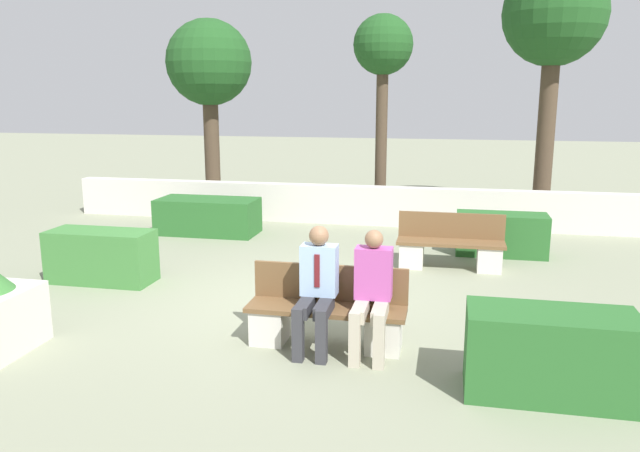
{
  "coord_description": "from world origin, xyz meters",
  "views": [
    {
      "loc": [
        1.88,
        -7.54,
        2.66
      ],
      "look_at": [
        0.2,
        0.5,
        0.9
      ],
      "focal_mm": 35.0,
      "sensor_mm": 36.0,
      "label": 1
    }
  ],
  "objects_px": {
    "tree_leftmost": "(209,66)",
    "tree_center_right": "(554,20)",
    "bench_front": "(327,317)",
    "person_seated_woman": "(372,289)",
    "tree_center_left": "(383,54)",
    "person_seated_man": "(317,284)",
    "bench_left_side": "(450,249)"
  },
  "relations": [
    {
      "from": "tree_center_right",
      "to": "tree_leftmost",
      "type": "bearing_deg",
      "value": 178.54
    },
    {
      "from": "bench_front",
      "to": "person_seated_woman",
      "type": "xyz_separation_m",
      "value": [
        0.5,
        -0.14,
        0.39
      ]
    },
    {
      "from": "bench_left_side",
      "to": "tree_center_left",
      "type": "height_order",
      "value": "tree_center_left"
    },
    {
      "from": "person_seated_woman",
      "to": "tree_center_left",
      "type": "bearing_deg",
      "value": 95.78
    },
    {
      "from": "tree_leftmost",
      "to": "person_seated_woman",
      "type": "bearing_deg",
      "value": -59.21
    },
    {
      "from": "bench_front",
      "to": "person_seated_man",
      "type": "bearing_deg",
      "value": -119.03
    },
    {
      "from": "bench_left_side",
      "to": "person_seated_woman",
      "type": "relative_size",
      "value": 1.26
    },
    {
      "from": "person_seated_woman",
      "to": "tree_leftmost",
      "type": "relative_size",
      "value": 0.29
    },
    {
      "from": "person_seated_man",
      "to": "tree_center_right",
      "type": "height_order",
      "value": "tree_center_right"
    },
    {
      "from": "bench_front",
      "to": "tree_leftmost",
      "type": "height_order",
      "value": "tree_leftmost"
    },
    {
      "from": "bench_left_side",
      "to": "tree_center_left",
      "type": "bearing_deg",
      "value": 122.2
    },
    {
      "from": "person_seated_woman",
      "to": "tree_center_right",
      "type": "relative_size",
      "value": 0.24
    },
    {
      "from": "bench_front",
      "to": "tree_leftmost",
      "type": "distance_m",
      "value": 9.89
    },
    {
      "from": "bench_front",
      "to": "tree_center_right",
      "type": "height_order",
      "value": "tree_center_right"
    },
    {
      "from": "tree_center_right",
      "to": "person_seated_man",
      "type": "bearing_deg",
      "value": -111.84
    },
    {
      "from": "bench_left_side",
      "to": "tree_center_right",
      "type": "xyz_separation_m",
      "value": [
        1.93,
        4.75,
        3.83
      ]
    },
    {
      "from": "person_seated_man",
      "to": "tree_center_left",
      "type": "bearing_deg",
      "value": 91.46
    },
    {
      "from": "bench_left_side",
      "to": "person_seated_man",
      "type": "xyz_separation_m",
      "value": [
        -1.36,
        -3.47,
        0.41
      ]
    },
    {
      "from": "tree_leftmost",
      "to": "bench_left_side",
      "type": "bearing_deg",
      "value": -40.47
    },
    {
      "from": "bench_front",
      "to": "person_seated_woman",
      "type": "relative_size",
      "value": 1.32
    },
    {
      "from": "bench_front",
      "to": "tree_leftmost",
      "type": "xyz_separation_m",
      "value": [
        -4.52,
        8.28,
        2.97
      ]
    },
    {
      "from": "person_seated_man",
      "to": "tree_center_right",
      "type": "relative_size",
      "value": 0.25
    },
    {
      "from": "person_seated_man",
      "to": "tree_leftmost",
      "type": "distance_m",
      "value": 9.86
    },
    {
      "from": "person_seated_woman",
      "to": "tree_center_right",
      "type": "distance_m",
      "value": 9.32
    },
    {
      "from": "tree_center_left",
      "to": "person_seated_woman",
      "type": "bearing_deg",
      "value": -84.22
    },
    {
      "from": "tree_center_left",
      "to": "tree_center_right",
      "type": "relative_size",
      "value": 0.8
    },
    {
      "from": "bench_left_side",
      "to": "tree_leftmost",
      "type": "relative_size",
      "value": 0.37
    },
    {
      "from": "tree_leftmost",
      "to": "tree_center_left",
      "type": "relative_size",
      "value": 1.02
    },
    {
      "from": "tree_leftmost",
      "to": "tree_center_left",
      "type": "xyz_separation_m",
      "value": [
        4.25,
        -0.83,
        0.18
      ]
    },
    {
      "from": "bench_left_side",
      "to": "tree_leftmost",
      "type": "xyz_separation_m",
      "value": [
        -5.8,
        4.95,
        2.98
      ]
    },
    {
      "from": "person_seated_woman",
      "to": "bench_front",
      "type": "bearing_deg",
      "value": 164.36
    },
    {
      "from": "tree_leftmost",
      "to": "tree_center_right",
      "type": "relative_size",
      "value": 0.82
    }
  ]
}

